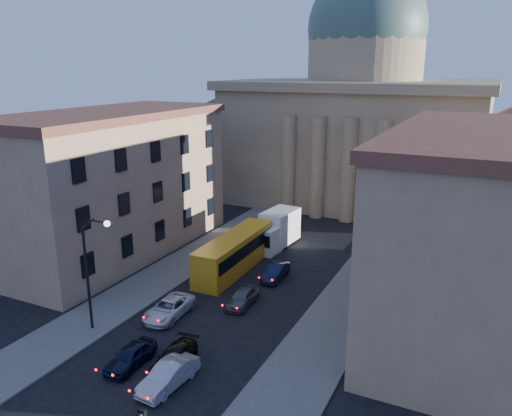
{
  "coord_description": "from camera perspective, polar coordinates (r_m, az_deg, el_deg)",
  "views": [
    {
      "loc": [
        17.99,
        -16.7,
        18.92
      ],
      "look_at": [
        1.82,
        16.8,
        8.32
      ],
      "focal_mm": 35.0,
      "sensor_mm": 36.0,
      "label": 1
    }
  ],
  "objects": [
    {
      "name": "church",
      "position": [
        74.71,
        11.9,
        10.16
      ],
      "size": [
        68.02,
        28.76,
        36.6
      ],
      "color": "#80684F",
      "rests_on": "ground"
    },
    {
      "name": "city_bus",
      "position": [
        48.02,
        -2.44,
        -4.98
      ],
      "size": [
        2.99,
        12.03,
        3.38
      ],
      "rotation": [
        0.0,
        0.0,
        0.02
      ],
      "color": "orange",
      "rests_on": "ground"
    },
    {
      "name": "car_right_near",
      "position": [
        32.53,
        -9.97,
        -18.33
      ],
      "size": [
        1.92,
        4.63,
        1.49
      ],
      "primitive_type": "imported",
      "rotation": [
        0.0,
        0.0,
        -0.08
      ],
      "color": "#9E9FA5",
      "rests_on": "ground"
    },
    {
      "name": "building_right",
      "position": [
        40.38,
        23.25,
        -1.97
      ],
      "size": [
        11.6,
        26.6,
        14.7
      ],
      "color": "tan",
      "rests_on": "ground"
    },
    {
      "name": "sidewalk_right",
      "position": [
        40.61,
        9.47,
        -11.99
      ],
      "size": [
        5.0,
        60.0,
        0.15
      ],
      "primitive_type": "cube",
      "color": "#504E49",
      "rests_on": "ground"
    },
    {
      "name": "box_truck",
      "position": [
        54.03,
        2.26,
        -2.59
      ],
      "size": [
        3.29,
        7.11,
        3.79
      ],
      "rotation": [
        0.0,
        0.0,
        -0.09
      ],
      "color": "white",
      "rests_on": "ground"
    },
    {
      "name": "car_left_mid",
      "position": [
        40.33,
        -9.92,
        -11.22
      ],
      "size": [
        2.57,
        5.13,
        1.4
      ],
      "primitive_type": "imported",
      "rotation": [
        0.0,
        0.0,
        0.05
      ],
      "color": "silver",
      "rests_on": "ground"
    },
    {
      "name": "building_left",
      "position": [
        53.42,
        -15.98,
        2.85
      ],
      "size": [
        11.6,
        26.6,
        14.7
      ],
      "color": "tan",
      "rests_on": "ground"
    },
    {
      "name": "car_left_near",
      "position": [
        34.91,
        -14.15,
        -16.08
      ],
      "size": [
        1.76,
        4.2,
        1.42
      ],
      "primitive_type": "imported",
      "rotation": [
        0.0,
        0.0,
        0.02
      ],
      "color": "black",
      "rests_on": "ground"
    },
    {
      "name": "car_right_distant",
      "position": [
        46.31,
        2.25,
        -7.3
      ],
      "size": [
        1.6,
        4.22,
        1.37
      ],
      "primitive_type": "imported",
      "rotation": [
        0.0,
        0.0,
        0.04
      ],
      "color": "black",
      "rests_on": "ground"
    },
    {
      "name": "street_lamp",
      "position": [
        37.67,
        -18.28,
        -6.17
      ],
      "size": [
        2.62,
        0.44,
        8.83
      ],
      "color": "black",
      "rests_on": "ground"
    },
    {
      "name": "car_right_far",
      "position": [
        41.5,
        -1.55,
        -10.17
      ],
      "size": [
        1.81,
        4.11,
        1.38
      ],
      "primitive_type": "imported",
      "rotation": [
        0.0,
        0.0,
        0.05
      ],
      "color": "#4F4F54",
      "rests_on": "ground"
    },
    {
      "name": "sidewalk_left",
      "position": [
        47.55,
        -10.74,
        -7.75
      ],
      "size": [
        5.0,
        60.0,
        0.15
      ],
      "primitive_type": "cube",
      "color": "#504E49",
      "rests_on": "ground"
    },
    {
      "name": "car_right_mid",
      "position": [
        34.24,
        -9.39,
        -16.59
      ],
      "size": [
        2.27,
        4.63,
        1.3
      ],
      "primitive_type": "imported",
      "rotation": [
        0.0,
        0.0,
        0.1
      ],
      "color": "black",
      "rests_on": "ground"
    }
  ]
}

